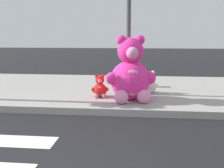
% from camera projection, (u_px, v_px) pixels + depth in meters
% --- Properties ---
extents(sidewalk, '(28.00, 4.40, 0.15)m').
position_uv_depth(sidewalk, '(94.00, 90.00, 7.51)').
color(sidewalk, '#9E9B93').
rests_on(sidewalk, ground_plane).
extents(sign_pole, '(0.56, 0.11, 3.20)m').
position_uv_depth(sign_pole, '(129.00, 25.00, 6.30)').
color(sign_pole, '#4C4C51').
rests_on(sign_pole, sidewalk).
extents(plush_pink_large, '(1.11, 1.02, 1.46)m').
position_uv_depth(plush_pink_large, '(130.00, 75.00, 5.91)').
color(plush_pink_large, '#F22D93').
rests_on(plush_pink_large, sidewalk).
extents(plush_white, '(0.44, 0.40, 0.57)m').
position_uv_depth(plush_white, '(149.00, 84.00, 6.70)').
color(plush_white, white).
rests_on(plush_white, sidewalk).
extents(plush_lime, '(0.40, 0.38, 0.55)m').
position_uv_depth(plush_lime, '(139.00, 79.00, 7.55)').
color(plush_lime, '#8CD133').
rests_on(plush_lime, sidewalk).
extents(plush_yellow, '(0.34, 0.35, 0.48)m').
position_uv_depth(plush_yellow, '(121.00, 79.00, 7.61)').
color(plush_yellow, yellow).
rests_on(plush_yellow, sidewalk).
extents(plush_red, '(0.41, 0.38, 0.54)m').
position_uv_depth(plush_red, '(100.00, 88.00, 6.27)').
color(plush_red, red).
rests_on(plush_red, sidewalk).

